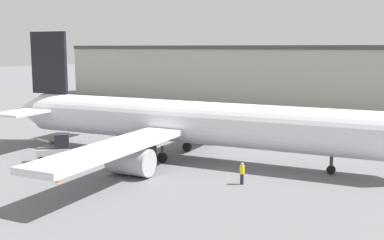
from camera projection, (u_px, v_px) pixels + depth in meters
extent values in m
plane|color=slate|center=(192.00, 159.00, 44.73)|extent=(400.00, 400.00, 0.00)
cube|color=#ADA89E|center=(288.00, 77.00, 86.90)|extent=(94.38, 16.45, 9.86)
cube|color=#47423D|center=(289.00, 47.00, 86.10)|extent=(94.38, 16.78, 0.70)
cylinder|color=silver|center=(192.00, 122.00, 44.21)|extent=(35.22, 9.43, 3.88)
cone|color=silver|center=(31.00, 110.00, 52.66)|extent=(4.81, 4.33, 3.69)
cube|color=silver|center=(217.00, 114.00, 54.13)|extent=(6.00, 16.81, 0.50)
cube|color=silver|center=(112.00, 148.00, 36.00)|extent=(6.00, 16.81, 0.50)
cylinder|color=#B7B7BC|center=(208.00, 131.00, 52.16)|extent=(3.88, 2.77, 2.23)
cylinder|color=#B7B7BC|center=(130.00, 161.00, 38.43)|extent=(3.88, 2.77, 2.23)
cube|color=black|center=(49.00, 63.00, 50.62)|extent=(4.55, 1.08, 6.50)
cube|color=silver|center=(77.00, 104.00, 55.15)|extent=(4.20, 5.16, 0.24)
cube|color=silver|center=(21.00, 113.00, 47.54)|extent=(4.20, 5.16, 0.24)
cylinder|color=#38383D|center=(331.00, 165.00, 39.20)|extent=(0.28, 0.28, 1.50)
cylinder|color=black|center=(331.00, 170.00, 39.26)|extent=(0.75, 0.46, 0.70)
cylinder|color=#38383D|center=(162.00, 154.00, 43.12)|extent=(0.28, 0.28, 1.50)
cylinder|color=black|center=(162.00, 158.00, 43.17)|extent=(0.94, 0.49, 0.90)
cylinder|color=#38383D|center=(187.00, 144.00, 47.62)|extent=(0.28, 0.28, 1.50)
cylinder|color=black|center=(187.00, 147.00, 47.66)|extent=(0.94, 0.49, 0.90)
cylinder|color=#1E2338|center=(242.00, 179.00, 36.30)|extent=(0.27, 0.27, 0.81)
cylinder|color=yellow|center=(242.00, 170.00, 36.19)|extent=(0.37, 0.37, 0.64)
sphere|color=tan|center=(242.00, 164.00, 36.12)|extent=(0.24, 0.24, 0.24)
cube|color=#2D2D33|center=(138.00, 161.00, 40.67)|extent=(3.29, 3.25, 0.71)
cube|color=black|center=(148.00, 151.00, 40.67)|extent=(1.95, 1.95, 1.01)
cylinder|color=black|center=(151.00, 167.00, 40.11)|extent=(0.73, 0.72, 0.75)
cylinder|color=black|center=(150.00, 162.00, 41.66)|extent=(0.73, 0.72, 0.75)
cylinder|color=black|center=(126.00, 168.00, 39.79)|extent=(0.73, 0.72, 0.75)
cylinder|color=black|center=(125.00, 163.00, 41.34)|extent=(0.73, 0.72, 0.75)
cube|color=#B2B2B7|center=(53.00, 153.00, 43.41)|extent=(2.99, 3.12, 0.91)
cube|color=black|center=(62.00, 141.00, 43.43)|extent=(1.83, 1.82, 1.30)
cube|color=#333333|center=(47.00, 142.00, 43.13)|extent=(1.95, 2.02, 0.69)
cylinder|color=black|center=(65.00, 159.00, 43.00)|extent=(0.65, 0.69, 0.67)
cylinder|color=black|center=(65.00, 156.00, 44.43)|extent=(0.65, 0.69, 0.67)
cylinder|color=black|center=(41.00, 160.00, 42.53)|extent=(0.65, 0.69, 0.67)
cylinder|color=black|center=(42.00, 157.00, 43.96)|extent=(0.65, 0.69, 0.67)
cone|color=#EF590F|center=(58.00, 179.00, 36.80)|extent=(0.36, 0.36, 0.55)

